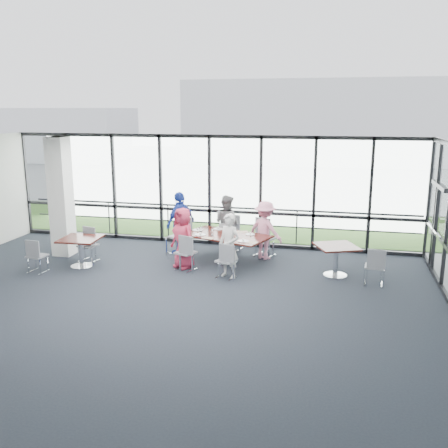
% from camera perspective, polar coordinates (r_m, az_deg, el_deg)
% --- Properties ---
extents(floor, '(12.00, 10.00, 0.02)m').
position_cam_1_polar(floor, '(10.34, -8.77, -9.36)').
color(floor, '#1F232C').
rests_on(floor, ground).
extents(ceiling, '(12.00, 10.00, 0.04)m').
position_cam_1_polar(ceiling, '(9.60, -9.43, 8.66)').
color(ceiling, white).
rests_on(ceiling, ground).
extents(curtain_wall_back, '(12.00, 0.10, 3.20)m').
position_cam_1_polar(curtain_wall_back, '(14.51, -1.66, 3.87)').
color(curtain_wall_back, white).
rests_on(curtain_wall_back, ground).
extents(exit_door, '(0.12, 1.60, 2.10)m').
position_cam_1_polar(exit_door, '(13.13, 23.05, -0.59)').
color(exit_door, black).
rests_on(exit_door, ground).
extents(structural_column, '(0.50, 0.50, 3.20)m').
position_cam_1_polar(structural_column, '(14.09, -18.14, 2.95)').
color(structural_column, white).
rests_on(structural_column, ground).
extents(apron, '(80.00, 70.00, 0.02)m').
position_cam_1_polar(apron, '(19.60, 2.09, 1.44)').
color(apron, gray).
rests_on(apron, ground).
extents(grass_strip, '(80.00, 5.00, 0.01)m').
position_cam_1_polar(grass_strip, '(17.68, 0.85, 0.27)').
color(grass_strip, '#285323').
rests_on(grass_strip, ground).
extents(hangar_main, '(24.00, 10.00, 6.00)m').
position_cam_1_polar(hangar_main, '(40.86, 13.88, 11.34)').
color(hangar_main, silver).
rests_on(hangar_main, ground).
extents(hangar_aux, '(10.00, 6.00, 4.00)m').
position_cam_1_polar(hangar_aux, '(42.79, -17.57, 9.84)').
color(hangar_aux, silver).
rests_on(hangar_aux, ground).
extents(guard_rail, '(12.00, 0.06, 0.06)m').
position_cam_1_polar(guard_rail, '(15.29, -1.06, 0.14)').
color(guard_rail, '#2D2D33').
rests_on(guard_rail, ground).
extents(main_table, '(2.43, 1.86, 0.75)m').
position_cam_1_polar(main_table, '(12.84, 0.30, -1.69)').
color(main_table, '#35120C').
rests_on(main_table, ground).
extents(side_table_left, '(1.01, 1.01, 0.75)m').
position_cam_1_polar(side_table_left, '(13.02, -16.08, -1.99)').
color(side_table_left, '#35120C').
rests_on(side_table_left, ground).
extents(side_table_right, '(1.19, 1.19, 0.75)m').
position_cam_1_polar(side_table_right, '(12.12, 12.72, -2.92)').
color(side_table_right, '#35120C').
rests_on(side_table_right, ground).
extents(diner_near_left, '(0.89, 0.83, 1.54)m').
position_cam_1_polar(diner_near_left, '(12.46, -4.71, -1.60)').
color(diner_near_left, '#C8304E').
rests_on(diner_near_left, ground).
extents(diner_near_right, '(0.68, 0.60, 1.54)m').
position_cam_1_polar(diner_near_right, '(11.70, 0.57, -2.53)').
color(diner_near_right, silver).
rests_on(diner_near_right, ground).
extents(diner_far_left, '(0.90, 0.81, 1.58)m').
position_cam_1_polar(diner_far_left, '(13.93, 0.33, 0.10)').
color(diner_far_left, gray).
rests_on(diner_far_left, ground).
extents(diner_far_right, '(1.13, 0.90, 1.55)m').
position_cam_1_polar(diner_far_right, '(13.22, 4.71, -0.72)').
color(diner_far_right, pink).
rests_on(diner_far_right, ground).
extents(diner_end, '(0.94, 1.16, 1.73)m').
position_cam_1_polar(diner_end, '(13.63, -4.98, 0.09)').
color(diner_end, '#1E369C').
rests_on(diner_end, ground).
extents(chair_main_nl, '(0.56, 0.56, 0.89)m').
position_cam_1_polar(chair_main_nl, '(12.35, -4.41, -3.28)').
color(chair_main_nl, gray).
rests_on(chair_main_nl, ground).
extents(chair_main_nr, '(0.51, 0.51, 0.84)m').
position_cam_1_polar(chair_main_nr, '(11.75, 0.26, -4.22)').
color(chair_main_nr, gray).
rests_on(chair_main_nr, ground).
extents(chair_main_fl, '(0.55, 0.55, 0.94)m').
position_cam_1_polar(chair_main_fl, '(14.10, 1.03, -1.08)').
color(chair_main_fl, gray).
rests_on(chair_main_fl, ground).
extents(chair_main_fr, '(0.63, 0.63, 0.98)m').
position_cam_1_polar(chair_main_fr, '(13.52, 4.66, -1.65)').
color(chair_main_fr, gray).
rests_on(chair_main_fr, ground).
extents(chair_main_end, '(0.62, 0.62, 0.95)m').
position_cam_1_polar(chair_main_end, '(13.76, -5.18, -1.46)').
color(chair_main_end, gray).
rests_on(chair_main_end, ground).
extents(chair_spare_la, '(0.45, 0.45, 0.83)m').
position_cam_1_polar(chair_spare_la, '(12.97, -20.58, -3.44)').
color(chair_spare_la, gray).
rests_on(chair_spare_la, ground).
extents(chair_spare_lb, '(0.51, 0.51, 0.86)m').
position_cam_1_polar(chair_spare_lb, '(13.48, -15.29, -2.38)').
color(chair_spare_lb, gray).
rests_on(chair_spare_lb, ground).
extents(chair_spare_r, '(0.46, 0.46, 0.86)m').
position_cam_1_polar(chair_spare_r, '(11.80, 16.82, -4.68)').
color(chair_spare_r, gray).
rests_on(chair_spare_r, ground).
extents(plate_nl, '(0.28, 0.28, 0.01)m').
position_cam_1_polar(plate_nl, '(12.80, -2.73, -1.23)').
color(plate_nl, white).
rests_on(plate_nl, main_table).
extents(plate_nr, '(0.28, 0.28, 0.01)m').
position_cam_1_polar(plate_nr, '(12.18, 2.22, -1.96)').
color(plate_nr, white).
rests_on(plate_nr, main_table).
extents(plate_fl, '(0.26, 0.26, 0.01)m').
position_cam_1_polar(plate_fl, '(13.41, -0.66, -0.56)').
color(plate_fl, white).
rests_on(plate_fl, main_table).
extents(plate_fr, '(0.25, 0.25, 0.01)m').
position_cam_1_polar(plate_fr, '(12.84, 3.02, -1.19)').
color(plate_fr, white).
rests_on(plate_fr, main_table).
extents(plate_end, '(0.28, 0.28, 0.01)m').
position_cam_1_polar(plate_end, '(13.30, -3.03, -0.69)').
color(plate_end, white).
rests_on(plate_end, main_table).
extents(tumbler_a, '(0.07, 0.07, 0.14)m').
position_cam_1_polar(tumbler_a, '(12.73, -1.36, -0.99)').
color(tumbler_a, white).
rests_on(tumbler_a, main_table).
extents(tumbler_b, '(0.07, 0.07, 0.14)m').
position_cam_1_polar(tumbler_b, '(12.45, 1.17, -1.31)').
color(tumbler_b, white).
rests_on(tumbler_b, main_table).
extents(tumbler_c, '(0.07, 0.07, 0.14)m').
position_cam_1_polar(tumbler_c, '(12.96, 0.88, -0.75)').
color(tumbler_c, white).
rests_on(tumbler_c, main_table).
extents(tumbler_d, '(0.07, 0.07, 0.13)m').
position_cam_1_polar(tumbler_d, '(13.13, -2.68, -0.60)').
color(tumbler_d, white).
rests_on(tumbler_d, main_table).
extents(menu_a, '(0.33, 0.26, 0.00)m').
position_cam_1_polar(menu_a, '(12.50, -1.83, -1.60)').
color(menu_a, white).
rests_on(menu_a, main_table).
extents(menu_b, '(0.38, 0.31, 0.00)m').
position_cam_1_polar(menu_b, '(12.11, 3.07, -2.09)').
color(menu_b, white).
rests_on(menu_b, main_table).
extents(menu_c, '(0.37, 0.32, 0.00)m').
position_cam_1_polar(menu_c, '(13.11, 2.09, -0.90)').
color(menu_c, white).
rests_on(menu_c, main_table).
extents(condiment_caddy, '(0.10, 0.07, 0.04)m').
position_cam_1_polar(condiment_caddy, '(12.84, 0.55, -1.11)').
color(condiment_caddy, black).
rests_on(condiment_caddy, main_table).
extents(ketchup_bottle, '(0.06, 0.06, 0.18)m').
position_cam_1_polar(ketchup_bottle, '(12.82, 0.26, -0.81)').
color(ketchup_bottle, '#B30900').
rests_on(ketchup_bottle, main_table).
extents(green_bottle, '(0.05, 0.05, 0.20)m').
position_cam_1_polar(green_bottle, '(12.83, 0.67, -0.75)').
color(green_bottle, '#287934').
rests_on(green_bottle, main_table).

